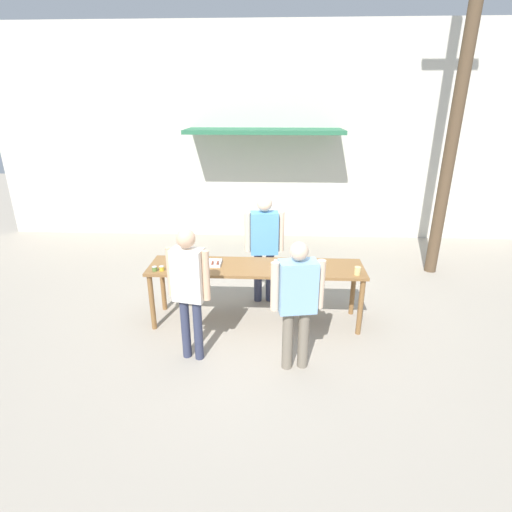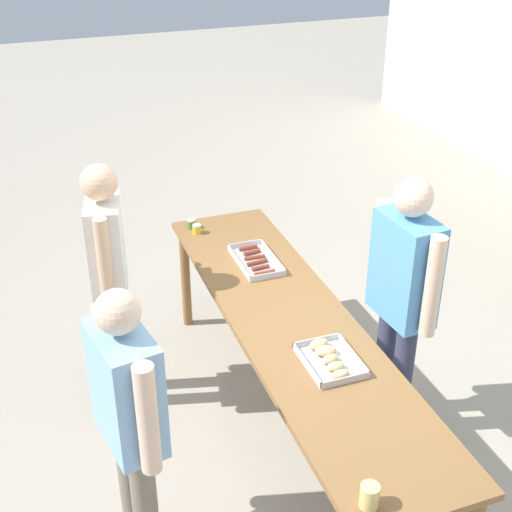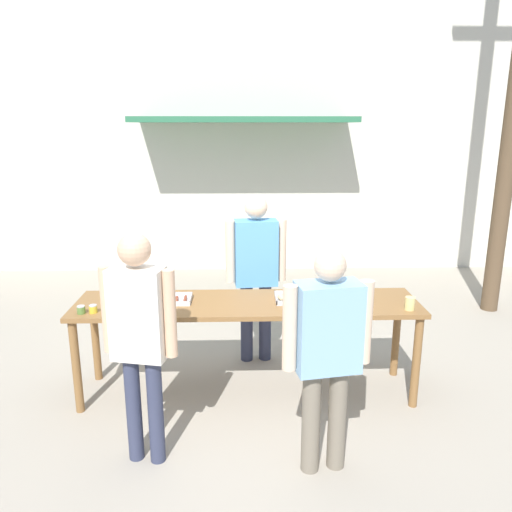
# 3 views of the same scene
# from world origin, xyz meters

# --- Properties ---
(ground_plane) EXTENTS (24.00, 24.00, 0.00)m
(ground_plane) POSITION_xyz_m (0.00, 0.00, 0.00)
(ground_plane) COLOR #A39989
(serving_table) EXTENTS (2.95, 0.69, 0.86)m
(serving_table) POSITION_xyz_m (0.00, 0.00, 0.77)
(serving_table) COLOR brown
(serving_table) RESTS_ON ground
(food_tray_sausages) EXTENTS (0.46, 0.25, 0.04)m
(food_tray_sausages) POSITION_xyz_m (-0.71, 0.03, 0.87)
(food_tray_sausages) COLOR silver
(food_tray_sausages) RESTS_ON serving_table
(food_tray_buns) EXTENTS (0.37, 0.27, 0.06)m
(food_tray_buns) POSITION_xyz_m (0.41, 0.03, 0.88)
(food_tray_buns) COLOR silver
(food_tray_buns) RESTS_ON serving_table
(condiment_jar_mustard) EXTENTS (0.06, 0.06, 0.07)m
(condiment_jar_mustard) POSITION_xyz_m (-1.34, -0.23, 0.89)
(condiment_jar_mustard) COLOR #567A38
(condiment_jar_mustard) RESTS_ON serving_table
(condiment_jar_ketchup) EXTENTS (0.06, 0.06, 0.07)m
(condiment_jar_ketchup) POSITION_xyz_m (-1.25, -0.21, 0.89)
(condiment_jar_ketchup) COLOR gold
(condiment_jar_ketchup) RESTS_ON serving_table
(beer_cup) EXTENTS (0.08, 0.08, 0.11)m
(beer_cup) POSITION_xyz_m (1.33, -0.22, 0.91)
(beer_cup) COLOR #DBC67A
(beer_cup) RESTS_ON serving_table
(person_server_behind_table) EXTENTS (0.59, 0.26, 1.68)m
(person_server_behind_table) POSITION_xyz_m (0.09, 0.64, 1.01)
(person_server_behind_table) COLOR #333851
(person_server_behind_table) RESTS_ON ground
(person_customer_holding_hotdog) EXTENTS (0.51, 0.27, 1.66)m
(person_customer_holding_hotdog) POSITION_xyz_m (-0.73, -0.91, 1.01)
(person_customer_holding_hotdog) COLOR #333851
(person_customer_holding_hotdog) RESTS_ON ground
(person_customer_with_cup) EXTENTS (0.60, 0.30, 1.58)m
(person_customer_with_cup) POSITION_xyz_m (0.51, -1.04, 0.93)
(person_customer_with_cup) COLOR #756B5B
(person_customer_with_cup) RESTS_ON ground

